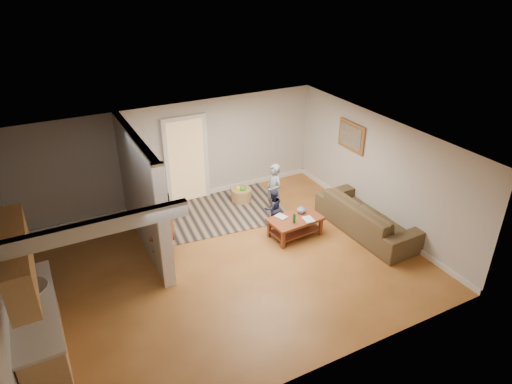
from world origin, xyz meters
The scene contains 11 objects.
ground centered at (0.00, 0.00, 0.00)m, with size 7.50×7.50×0.00m, color brown.
room_shell centered at (-1.07, 0.43, 1.46)m, with size 7.54×6.02×2.52m.
area_rug centered at (0.80, 2.03, 0.01)m, with size 2.90×2.12×0.01m, color black.
sofa centered at (3.30, -0.30, 0.00)m, with size 2.55×1.00×0.74m, color #453622.
coffee_table centered at (1.79, 0.28, 0.35)m, with size 1.19×0.75×0.67m.
tv_console centered at (-0.94, 0.96, 0.61)m, with size 0.79×1.14×0.92m.
speaker_left centered at (-1.00, 0.46, 0.54)m, with size 0.11×0.11×1.09m, color black.
speaker_right centered at (-1.00, 2.70, 0.47)m, with size 0.09×0.09×0.94m, color black.
toy_basket centered at (1.44, 2.27, 0.18)m, with size 0.50×0.50×0.44m.
child centered at (1.80, 1.26, 0.00)m, with size 0.48×0.31×1.31m, color gray.
toddler centered at (1.55, 0.87, 0.00)m, with size 0.44×0.34×0.91m, color #212645.
Camera 1 is at (-2.91, -6.87, 5.50)m, focal length 32.00 mm.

